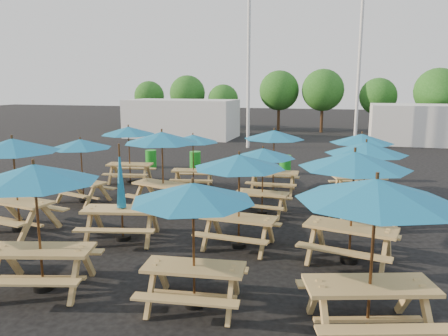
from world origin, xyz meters
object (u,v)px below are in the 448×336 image
(picnic_unit_13, at_px, (354,166))
(picnic_unit_14, at_px, (366,152))
(picnic_unit_2, at_px, (81,147))
(picnic_unit_3, at_px, (129,134))
(picnic_unit_11, at_px, (274,138))
(waste_bin_2, at_px, (285,165))
(picnic_unit_8, at_px, (193,198))
(picnic_unit_7, at_px, (193,141))
(picnic_unit_6, at_px, (162,141))
(picnic_unit_9, at_px, (239,166))
(picnic_unit_4, at_px, (35,180))
(waste_bin_1, at_px, (195,160))
(picnic_unit_15, at_px, (362,142))
(waste_bin_0, at_px, (151,159))
(waste_bin_3, at_px, (368,171))
(picnic_unit_1, at_px, (13,150))
(picnic_unit_10, at_px, (263,156))
(picnic_unit_12, at_px, (376,199))
(picnic_unit_5, at_px, (121,201))

(picnic_unit_13, bearing_deg, picnic_unit_14, 95.14)
(picnic_unit_2, distance_m, picnic_unit_3, 3.19)
(picnic_unit_11, relative_size, waste_bin_2, 2.80)
(picnic_unit_8, height_order, picnic_unit_14, picnic_unit_14)
(picnic_unit_7, height_order, picnic_unit_8, picnic_unit_8)
(picnic_unit_6, distance_m, picnic_unit_9, 4.07)
(picnic_unit_4, relative_size, picnic_unit_11, 1.25)
(waste_bin_1, bearing_deg, picnic_unit_3, -115.40)
(picnic_unit_4, relative_size, picnic_unit_15, 1.07)
(picnic_unit_3, relative_size, picnic_unit_9, 1.07)
(picnic_unit_3, bearing_deg, picnic_unit_7, -12.80)
(picnic_unit_7, bearing_deg, picnic_unit_15, -9.61)
(picnic_unit_7, xyz_separation_m, picnic_unit_9, (3.22, -5.65, 0.22))
(waste_bin_0, relative_size, waste_bin_1, 1.00)
(picnic_unit_7, bearing_deg, picnic_unit_3, 166.30)
(picnic_unit_11, height_order, waste_bin_3, picnic_unit_11)
(picnic_unit_1, relative_size, picnic_unit_15, 1.02)
(picnic_unit_2, height_order, picnic_unit_3, picnic_unit_3)
(waste_bin_2, bearing_deg, picnic_unit_14, -64.19)
(picnic_unit_6, height_order, waste_bin_3, picnic_unit_6)
(picnic_unit_10, bearing_deg, picnic_unit_14, 2.19)
(picnic_unit_10, relative_size, waste_bin_0, 2.55)
(picnic_unit_12, bearing_deg, picnic_unit_10, 98.49)
(picnic_unit_5, distance_m, picnic_unit_13, 5.73)
(picnic_unit_12, xyz_separation_m, waste_bin_3, (0.43, 11.86, -1.83))
(picnic_unit_13, bearing_deg, picnic_unit_4, -140.54)
(picnic_unit_2, xyz_separation_m, picnic_unit_3, (0.07, 3.19, 0.11))
(picnic_unit_4, relative_size, picnic_unit_8, 1.20)
(waste_bin_2, bearing_deg, picnic_unit_11, -89.17)
(picnic_unit_14, relative_size, waste_bin_0, 3.48)
(picnic_unit_14, bearing_deg, waste_bin_3, 66.40)
(picnic_unit_7, relative_size, picnic_unit_14, 0.79)
(waste_bin_0, bearing_deg, picnic_unit_3, -79.69)
(picnic_unit_8, bearing_deg, picnic_unit_15, 64.76)
(picnic_unit_2, distance_m, waste_bin_2, 9.00)
(waste_bin_2, bearing_deg, picnic_unit_12, -76.03)
(picnic_unit_4, relative_size, picnic_unit_6, 1.02)
(picnic_unit_10, bearing_deg, picnic_unit_7, 144.54)
(picnic_unit_1, xyz_separation_m, picnic_unit_8, (6.00, -2.60, -0.22))
(picnic_unit_4, height_order, picnic_unit_10, picnic_unit_4)
(picnic_unit_1, height_order, picnic_unit_12, picnic_unit_12)
(picnic_unit_1, xyz_separation_m, picnic_unit_11, (5.94, 6.19, -0.20))
(picnic_unit_6, relative_size, picnic_unit_8, 1.18)
(picnic_unit_5, xyz_separation_m, picnic_unit_6, (-0.14, 2.92, 1.15))
(picnic_unit_5, xyz_separation_m, waste_bin_1, (-1.41, 9.49, -0.61))
(picnic_unit_12, height_order, picnic_unit_13, picnic_unit_12)
(picnic_unit_2, bearing_deg, picnic_unit_15, 33.73)
(picnic_unit_4, bearing_deg, waste_bin_3, 46.87)
(picnic_unit_12, bearing_deg, picnic_unit_2, 130.37)
(picnic_unit_10, height_order, waste_bin_0, picnic_unit_10)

